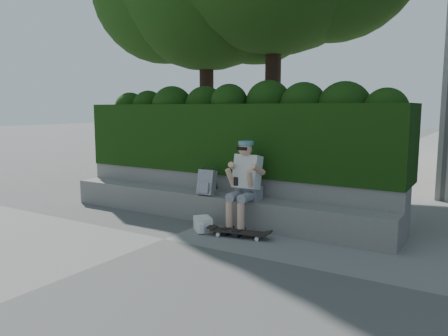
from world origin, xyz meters
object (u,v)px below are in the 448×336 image
Objects in this scene: person at (245,182)px; backpack_plaid at (207,183)px; skateboard at (239,232)px; backpack_ground at (203,224)px.

backpack_plaid is (-0.77, 0.08, -0.09)m from person.
skateboard is at bearing -72.26° from person.
person is 0.92m from backpack_ground.
backpack_ground is at bearing 169.35° from skateboard.
backpack_ground reaches higher than skateboard.
skateboard is at bearing -32.38° from backpack_plaid.
backpack_plaid reaches higher than backpack_ground.
person is at bearing 81.07° from backpack_ground.
skateboard is 2.11× the size of backpack_plaid.
person reaches higher than backpack_plaid.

